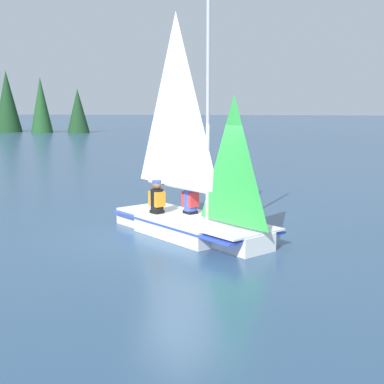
% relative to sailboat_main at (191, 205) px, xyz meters
% --- Properties ---
extents(ground_plane, '(260.00, 260.00, 0.00)m').
position_rel_sailboat_main_xyz_m(ground_plane, '(0.03, -0.03, -0.67)').
color(ground_plane, '#2D4C6B').
extents(sailboat_main, '(4.10, 4.00, 5.06)m').
position_rel_sailboat_main_xyz_m(sailboat_main, '(0.00, 0.00, 0.00)').
color(sailboat_main, white).
rests_on(sailboat_main, ground_plane).
extents(sailor_helm, '(0.43, 0.42, 1.16)m').
position_rel_sailboat_main_xyz_m(sailor_helm, '(-0.08, 0.50, -0.04)').
color(sailor_helm, black).
rests_on(sailor_helm, ground_plane).
extents(sailor_crew, '(0.43, 0.42, 1.16)m').
position_rel_sailboat_main_xyz_m(sailor_crew, '(-0.86, 0.44, -0.04)').
color(sailor_crew, black).
rests_on(sailor_crew, ground_plane).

